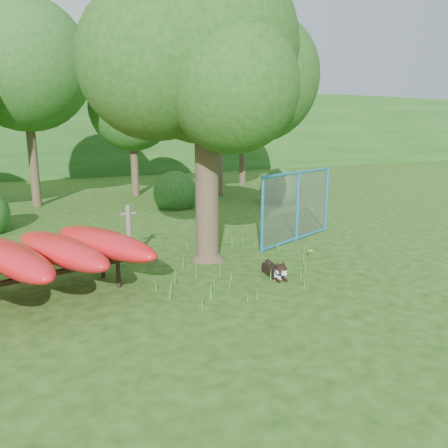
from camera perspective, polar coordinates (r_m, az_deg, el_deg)
name	(u,v)px	position (r m, az deg, el deg)	size (l,w,h in m)	color
ground	(242,282)	(9.25, 2.34, -7.60)	(80.00, 80.00, 0.00)	#1D430D
oak_tree	(204,61)	(10.48, -2.64, 20.55)	(5.74, 5.09, 6.98)	#3E3222
wooden_post	(129,232)	(10.69, -12.30, -1.02)	(0.38, 0.13, 1.39)	brown
kayak_rack	(37,254)	(8.85, -23.23, -3.66)	(4.32, 3.86, 1.13)	black
husky_dog	(275,270)	(9.55, 6.73, -6.04)	(0.35, 1.00, 0.45)	black
fence_section	(298,206)	(12.58, 9.59, 2.32)	(3.23, 1.31, 3.34)	#298BBF
wildflower_clump	(310,251)	(11.01, 11.20, -3.51)	(0.11, 0.11, 0.24)	#40892D
bg_tree_b	(24,65)	(19.75, -24.62, 18.41)	(5.20, 5.20, 8.22)	#3E3222
bg_tree_c	(132,108)	(21.38, -11.91, 14.63)	(4.00, 4.00, 6.12)	#3E3222
bg_tree_d	(219,85)	(20.85, -0.70, 17.64)	(4.80, 4.80, 7.50)	#3E3222
bg_tree_e	(243,90)	(24.91, 2.51, 17.10)	(4.60, 4.60, 7.55)	#3E3222
shrub_right	(281,203)	(19.21, 7.39, 2.77)	(1.80, 1.80, 1.80)	#1E511A
shrub_mid	(176,207)	(18.00, -6.34, 2.16)	(1.80, 1.80, 1.80)	#1E511A
wooded_hillside	(58,131)	(35.81, -20.85, 11.29)	(80.00, 12.00, 6.00)	#1E511A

